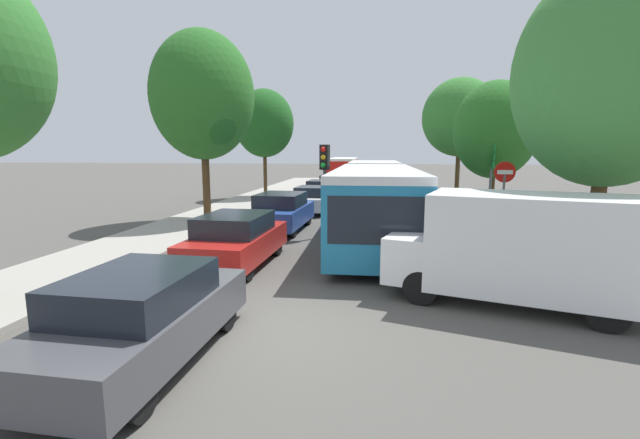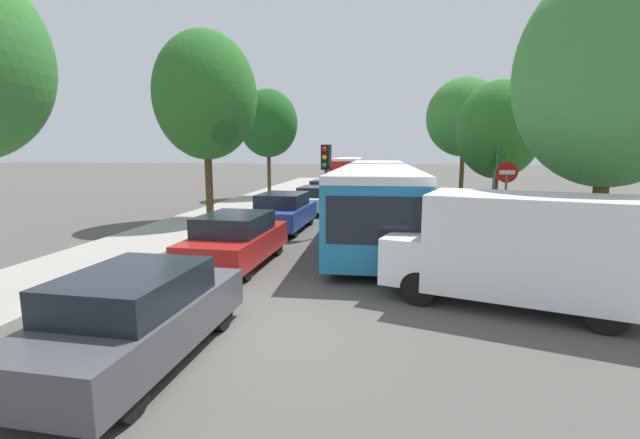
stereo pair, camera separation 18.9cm
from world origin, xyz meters
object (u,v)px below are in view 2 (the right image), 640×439
Objects in this scene: queued_car_graphite at (137,316)px; tree_right_far at (465,117)px; queued_car_silver at (337,184)px; direction_sign_post at (495,166)px; tree_left_mid at (207,99)px; articulated_bus at (377,191)px; no_entry_sign at (506,190)px; queued_car_white at (315,199)px; queued_car_blue at (283,211)px; tree_right_mid at (499,130)px; traffic_light at (326,170)px; tree_left_far at (267,125)px; tree_right_near at (615,80)px; white_van at (520,247)px; city_bus_rear at (348,168)px; queued_car_red at (236,239)px; queued_car_navy at (325,191)px.

tree_right_far reaches higher than queued_car_graphite.
queued_car_graphite is 26.03m from queued_car_silver.
tree_left_mid is at bearing 10.77° from direction_sign_post.
no_entry_sign is (4.37, -3.26, 0.38)m from articulated_bus.
queued_car_white is 11.60m from tree_right_far.
tree_right_far is at bearing -18.18° from queued_car_graphite.
queued_car_blue is 0.71× the size of tree_right_mid.
traffic_light reaches higher than no_entry_sign.
tree_left_far is 20.81m from tree_right_near.
tree_right_mid is (8.87, 3.31, 3.31)m from queued_car_blue.
tree_right_near reaches higher than no_entry_sign.
tree_right_near is at bearing -87.56° from tree_right_far.
no_entry_sign is (1.26, 6.12, 0.64)m from white_van.
tree_left_far is (-3.76, 11.21, 4.09)m from queued_car_blue.
city_bus_rear is at bearing 2.76° from queued_car_white.
tree_left_mid reaches higher than queued_car_graphite.
tree_right_near is at bearing -53.69° from queued_car_graphite.
queued_car_white is 0.52× the size of tree_right_far.
city_bus_rear is 1.86× the size of tree_right_mid.
tree_left_far reaches higher than city_bus_rear.
tree_left_far reaches higher than tree_right_mid.
queued_car_blue is at bearing -65.47° from articulated_bus.
direction_sign_post is (8.15, 13.31, 1.84)m from queued_car_graphite.
white_van is 0.75× the size of tree_left_far.
queued_car_graphite is 0.78× the size of white_van.
articulated_bus is at bearing -134.75° from queued_car_white.
queued_car_silver is 1.22× the size of traffic_light.
direction_sign_post is 0.44× the size of tree_left_mid.
queued_car_graphite is 5.55m from queued_car_red.
queued_car_red is 15.48m from queued_car_navy.
queued_car_blue is at bearing 4.20° from queued_car_graphite.
queued_car_blue is at bearing 178.60° from city_bus_rear.
tree_left_mid is at bearing -140.15° from tree_right_far.
direction_sign_post is 0.50× the size of tree_left_far.
queued_car_navy is (0.26, 10.00, -0.08)m from queued_car_blue.
queued_car_white is 0.64× the size of tree_right_mid.
queued_car_silver is at bearing 159.09° from tree_right_far.
tree_left_mid is 12.73m from tree_right_mid.
direction_sign_post reaches higher than queued_car_red.
queued_car_white is at bearing 132.24° from tree_right_near.
queued_car_graphite is 24.74m from tree_right_far.
traffic_light is (1.64, -11.20, 1.81)m from queued_car_navy.
queued_car_graphite is 1.06× the size of queued_car_navy.
tree_right_near is at bearing -114.57° from queued_car_blue.
queued_car_graphite reaches higher than queued_car_silver.
city_bus_rear reaches higher than queued_car_silver.
tree_left_mid reaches higher than no_entry_sign.
tree_right_far reaches higher than queued_car_white.
tree_left_far is (-4.19, -3.81, 4.13)m from queued_car_silver.
queued_car_navy is at bearing -52.70° from white_van.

